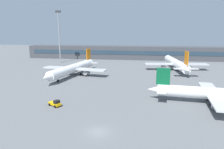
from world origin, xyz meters
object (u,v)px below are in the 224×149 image
at_px(floodlight_tower_west, 59,34).
at_px(airplane_mid, 73,68).
at_px(airplane_near, 218,94).
at_px(baggage_tug_yellow, 55,103).
at_px(airplane_far, 175,63).

bearing_deg(floodlight_tower_west, airplane_mid, -60.13).
distance_m(airplane_near, airplane_mid, 57.88).
distance_m(airplane_near, baggage_tug_yellow, 43.01).
xyz_separation_m(airplane_mid, floodlight_tower_west, (-20.53, 35.74, 14.46)).
xyz_separation_m(airplane_near, airplane_far, (-3.79, 50.97, 0.54)).
relative_size(airplane_near, airplane_mid, 0.88).
bearing_deg(baggage_tug_yellow, floodlight_tower_west, 111.36).
height_order(airplane_far, floodlight_tower_west, floodlight_tower_west).
xyz_separation_m(airplane_far, baggage_tug_yellow, (-38.39, -59.11, -2.53)).
bearing_deg(airplane_far, airplane_mid, -154.56).
relative_size(airplane_near, floodlight_tower_west, 1.19).
relative_size(airplane_mid, airplane_far, 0.95).
bearing_deg(airplane_far, floodlight_tower_west, 168.42).
bearing_deg(airplane_far, airplane_near, -85.75).
height_order(airplane_near, airplane_mid, airplane_mid).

